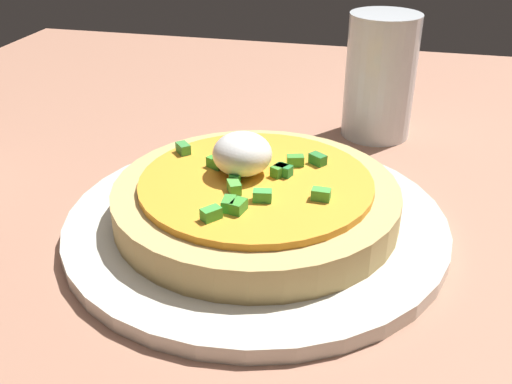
# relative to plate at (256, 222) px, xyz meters

# --- Properties ---
(dining_table) EXTENTS (1.14, 0.89, 0.02)m
(dining_table) POSITION_rel_plate_xyz_m (0.06, 0.11, -0.02)
(dining_table) COLOR #A47159
(dining_table) RESTS_ON ground
(plate) EXTENTS (0.29, 0.29, 0.01)m
(plate) POSITION_rel_plate_xyz_m (0.00, 0.00, 0.00)
(plate) COLOR silver
(plate) RESTS_ON dining_table
(pizza) EXTENTS (0.21, 0.21, 0.06)m
(pizza) POSITION_rel_plate_xyz_m (-0.00, 0.00, 0.02)
(pizza) COLOR tan
(pizza) RESTS_ON plate
(cup_far) EXTENTS (0.07, 0.07, 0.12)m
(cup_far) POSITION_rel_plate_xyz_m (0.08, 0.21, 0.05)
(cup_far) COLOR silver
(cup_far) RESTS_ON dining_table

